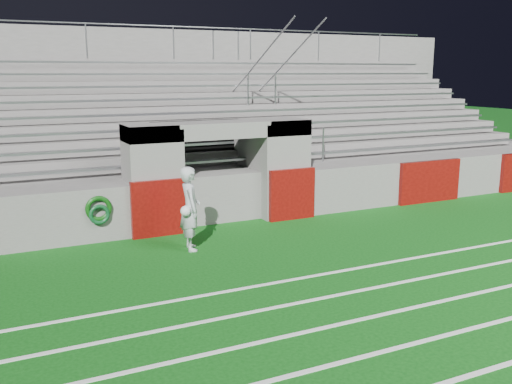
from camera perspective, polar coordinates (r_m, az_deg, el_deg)
ground at (r=11.83m, az=2.95°, el=-6.94°), size 90.00×90.00×0.00m
field_markings at (r=8.18m, az=20.79°, el=-16.72°), size 28.00×8.09×0.01m
stadium_structure at (r=18.72m, az=-8.83°, el=4.63°), size 26.00×8.48×5.42m
goalkeeper_with_ball at (r=12.42m, az=-6.61°, el=-1.66°), size 0.56×0.73×1.84m
hose_coil at (r=13.28m, az=-15.44°, el=-1.81°), size 0.60×0.15×0.65m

